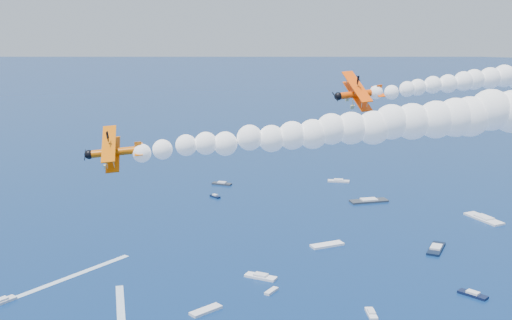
% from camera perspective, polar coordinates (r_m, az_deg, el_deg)
% --- Properties ---
extents(biplane_lead, '(12.84, 13.48, 9.51)m').
position_cam_1_polar(biplane_lead, '(108.49, 8.93, 5.68)').
color(biplane_lead, '#FF4B05').
extents(biplane_trail, '(10.24, 11.10, 7.63)m').
position_cam_1_polar(biplane_trail, '(79.58, -12.16, 0.68)').
color(biplane_trail, '#D55C04').
extents(smoke_trail_trail, '(68.54, 60.69, 11.45)m').
position_cam_1_polar(smoke_trail_trail, '(83.25, 10.97, 3.05)').
color(smoke_trail_trail, white).
extents(spectator_boats, '(200.99, 195.63, 0.70)m').
position_cam_1_polar(spectator_boats, '(202.60, 10.15, -8.36)').
color(spectator_boats, white).
rests_on(spectator_boats, ground).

